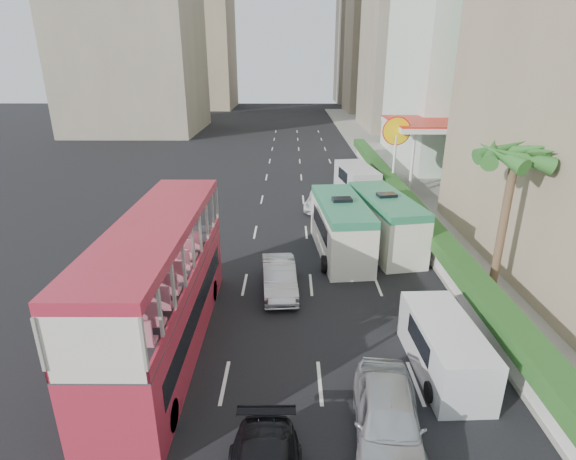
{
  "coord_description": "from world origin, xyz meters",
  "views": [
    {
      "loc": [
        -1.4,
        -14.23,
        10.14
      ],
      "look_at": [
        -1.5,
        4.0,
        3.2
      ],
      "focal_mm": 28.0,
      "sensor_mm": 36.0,
      "label": 1
    }
  ],
  "objects_px": {
    "minibus_far": "(385,222)",
    "panel_van_far": "(356,180)",
    "palm_tree": "(503,227)",
    "van_asset": "(321,208)",
    "double_decker_bus": "(162,287)",
    "panel_van_near": "(444,348)",
    "car_silver_lane_b": "(386,441)",
    "shell_station": "(427,154)",
    "car_silver_lane_a": "(279,291)",
    "minibus_near": "(341,228)"
  },
  "relations": [
    {
      "from": "panel_van_near",
      "to": "panel_van_far",
      "type": "xyz_separation_m",
      "value": [
        -0.0,
        21.92,
        0.2
      ]
    },
    {
      "from": "double_decker_bus",
      "to": "minibus_far",
      "type": "relative_size",
      "value": 1.61
    },
    {
      "from": "van_asset",
      "to": "minibus_near",
      "type": "height_order",
      "value": "minibus_near"
    },
    {
      "from": "minibus_far",
      "to": "minibus_near",
      "type": "bearing_deg",
      "value": -170.59
    },
    {
      "from": "car_silver_lane_b",
      "to": "minibus_far",
      "type": "distance_m",
      "value": 14.44
    },
    {
      "from": "double_decker_bus",
      "to": "minibus_near",
      "type": "height_order",
      "value": "double_decker_bus"
    },
    {
      "from": "car_silver_lane_b",
      "to": "shell_station",
      "type": "relative_size",
      "value": 0.59
    },
    {
      "from": "van_asset",
      "to": "palm_tree",
      "type": "distance_m",
      "value": 14.99
    },
    {
      "from": "panel_van_near",
      "to": "car_silver_lane_b",
      "type": "bearing_deg",
      "value": -131.74
    },
    {
      "from": "minibus_near",
      "to": "panel_van_near",
      "type": "xyz_separation_m",
      "value": [
        2.5,
        -10.08,
        -0.6
      ]
    },
    {
      "from": "panel_van_far",
      "to": "palm_tree",
      "type": "relative_size",
      "value": 0.88
    },
    {
      "from": "car_silver_lane_b",
      "to": "panel_van_near",
      "type": "distance_m",
      "value": 4.12
    },
    {
      "from": "van_asset",
      "to": "panel_van_near",
      "type": "relative_size",
      "value": 0.95
    },
    {
      "from": "double_decker_bus",
      "to": "minibus_near",
      "type": "bearing_deg",
      "value": 49.93
    },
    {
      "from": "double_decker_bus",
      "to": "palm_tree",
      "type": "height_order",
      "value": "palm_tree"
    },
    {
      "from": "car_silver_lane_b",
      "to": "palm_tree",
      "type": "bearing_deg",
      "value": 58.89
    },
    {
      "from": "car_silver_lane_b",
      "to": "minibus_far",
      "type": "bearing_deg",
      "value": 85.91
    },
    {
      "from": "panel_van_far",
      "to": "shell_station",
      "type": "bearing_deg",
      "value": 12.87
    },
    {
      "from": "car_silver_lane_b",
      "to": "double_decker_bus",
      "type": "bearing_deg",
      "value": 155.2
    },
    {
      "from": "minibus_far",
      "to": "shell_station",
      "type": "bearing_deg",
      "value": 55.08
    },
    {
      "from": "double_decker_bus",
      "to": "panel_van_far",
      "type": "height_order",
      "value": "double_decker_bus"
    },
    {
      "from": "double_decker_bus",
      "to": "minibus_near",
      "type": "relative_size",
      "value": 1.6
    },
    {
      "from": "double_decker_bus",
      "to": "van_asset",
      "type": "distance_m",
      "value": 18.33
    },
    {
      "from": "double_decker_bus",
      "to": "palm_tree",
      "type": "bearing_deg",
      "value": 16.16
    },
    {
      "from": "palm_tree",
      "to": "shell_station",
      "type": "bearing_deg",
      "value": 83.4
    },
    {
      "from": "car_silver_lane_a",
      "to": "palm_tree",
      "type": "height_order",
      "value": "palm_tree"
    },
    {
      "from": "minibus_near",
      "to": "panel_van_near",
      "type": "height_order",
      "value": "minibus_near"
    },
    {
      "from": "car_silver_lane_b",
      "to": "panel_van_near",
      "type": "xyz_separation_m",
      "value": [
        2.54,
        3.11,
        0.93
      ]
    },
    {
      "from": "minibus_far",
      "to": "palm_tree",
      "type": "xyz_separation_m",
      "value": [
        3.86,
        -5.68,
        1.86
      ]
    },
    {
      "from": "car_silver_lane_b",
      "to": "van_asset",
      "type": "xyz_separation_m",
      "value": [
        -0.5,
        21.26,
        0.0
      ]
    },
    {
      "from": "panel_van_far",
      "to": "shell_station",
      "type": "relative_size",
      "value": 0.7
    },
    {
      "from": "double_decker_bus",
      "to": "van_asset",
      "type": "xyz_separation_m",
      "value": [
        6.82,
        16.82,
        -2.53
      ]
    },
    {
      "from": "palm_tree",
      "to": "shell_station",
      "type": "height_order",
      "value": "palm_tree"
    },
    {
      "from": "car_silver_lane_b",
      "to": "palm_tree",
      "type": "xyz_separation_m",
      "value": [
        6.47,
        8.44,
        3.38
      ]
    },
    {
      "from": "panel_van_far",
      "to": "minibus_far",
      "type": "bearing_deg",
      "value": -98.08
    },
    {
      "from": "car_silver_lane_a",
      "to": "panel_van_far",
      "type": "distance_m",
      "value": 17.22
    },
    {
      "from": "car_silver_lane_b",
      "to": "panel_van_far",
      "type": "distance_m",
      "value": 25.19
    },
    {
      "from": "panel_van_near",
      "to": "car_silver_lane_a",
      "type": "bearing_deg",
      "value": 132.66
    },
    {
      "from": "double_decker_bus",
      "to": "panel_van_near",
      "type": "xyz_separation_m",
      "value": [
        9.86,
        -1.33,
        -1.6
      ]
    },
    {
      "from": "minibus_far",
      "to": "panel_van_far",
      "type": "height_order",
      "value": "minibus_far"
    },
    {
      "from": "car_silver_lane_b",
      "to": "palm_tree",
      "type": "relative_size",
      "value": 0.73
    },
    {
      "from": "panel_van_far",
      "to": "car_silver_lane_a",
      "type": "bearing_deg",
      "value": -118.11
    },
    {
      "from": "panel_van_near",
      "to": "shell_station",
      "type": "height_order",
      "value": "shell_station"
    },
    {
      "from": "double_decker_bus",
      "to": "palm_tree",
      "type": "relative_size",
      "value": 1.72
    },
    {
      "from": "van_asset",
      "to": "minibus_far",
      "type": "height_order",
      "value": "minibus_far"
    },
    {
      "from": "minibus_far",
      "to": "panel_van_near",
      "type": "relative_size",
      "value": 1.48
    },
    {
      "from": "minibus_near",
      "to": "car_silver_lane_a",
      "type": "bearing_deg",
      "value": -132.42
    },
    {
      "from": "palm_tree",
      "to": "van_asset",
      "type": "bearing_deg",
      "value": 118.55
    },
    {
      "from": "car_silver_lane_a",
      "to": "car_silver_lane_b",
      "type": "xyz_separation_m",
      "value": [
        3.23,
        -8.84,
        0.0
      ]
    },
    {
      "from": "car_silver_lane_a",
      "to": "double_decker_bus",
      "type": "bearing_deg",
      "value": -137.52
    }
  ]
}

